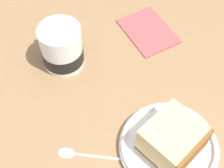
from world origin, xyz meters
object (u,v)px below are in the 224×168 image
at_px(teaspoon, 80,154).
at_px(folded_napkin, 148,31).
at_px(small_plate, 169,146).
at_px(tea_mug, 62,48).
at_px(cake_slice, 173,139).

height_order(teaspoon, folded_napkin, teaspoon).
relative_size(small_plate, teaspoon, 1.27).
height_order(small_plate, teaspoon, small_plate).
relative_size(small_plate, tea_mug, 1.71).
bearing_deg(teaspoon, cake_slice, -95.78).
height_order(small_plate, cake_slice, cake_slice).
xyz_separation_m(small_plate, teaspoon, (0.01, 0.15, -0.01)).
height_order(tea_mug, folded_napkin, tea_mug).
xyz_separation_m(tea_mug, teaspoon, (-0.21, -0.01, -0.04)).
distance_m(cake_slice, folded_napkin, 0.28).
bearing_deg(small_plate, tea_mug, 36.30).
xyz_separation_m(cake_slice, tea_mug, (0.22, 0.16, 0.00)).
height_order(tea_mug, teaspoon, tea_mug).
distance_m(teaspoon, folded_napkin, 0.32).
relative_size(teaspoon, folded_napkin, 1.05).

